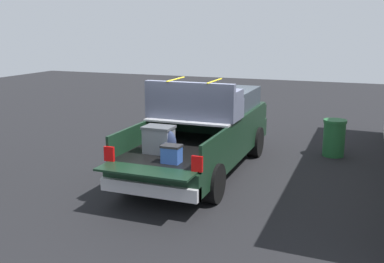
{
  "coord_description": "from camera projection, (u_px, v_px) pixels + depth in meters",
  "views": [
    {
      "loc": [
        -9.67,
        -3.52,
        3.34
      ],
      "look_at": [
        -0.6,
        0.0,
        1.1
      ],
      "focal_mm": 42.37,
      "sensor_mm": 36.0,
      "label": 1
    }
  ],
  "objects": [
    {
      "name": "trash_can",
      "position": [
        334.0,
        138.0,
        11.97
      ],
      "size": [
        0.6,
        0.6,
        0.98
      ],
      "color": "#1E592D",
      "rests_on": "ground_plane"
    },
    {
      "name": "pickup_truck",
      "position": [
        206.0,
        129.0,
        10.88
      ],
      "size": [
        6.05,
        2.06,
        2.23
      ],
      "color": "black",
      "rests_on": "ground_plane"
    },
    {
      "name": "ground_plane",
      "position": [
        201.0,
        171.0,
        10.77
      ],
      "size": [
        40.0,
        40.0,
        0.0
      ],
      "primitive_type": "plane",
      "color": "black"
    }
  ]
}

